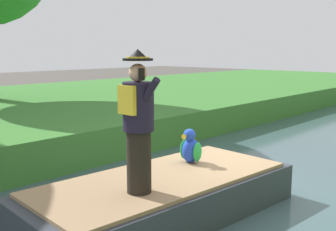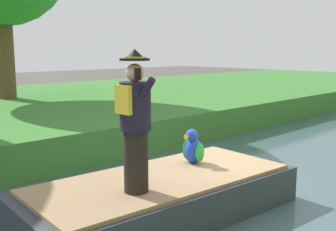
{
  "view_description": "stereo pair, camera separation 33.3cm",
  "coord_description": "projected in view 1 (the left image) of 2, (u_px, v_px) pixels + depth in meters",
  "views": [
    {
      "loc": [
        3.97,
        -5.86,
        2.55
      ],
      "look_at": [
        0.03,
        -1.62,
        1.61
      ],
      "focal_mm": 43.45,
      "sensor_mm": 36.0,
      "label": 1
    },
    {
      "loc": [
        4.21,
        -5.63,
        2.55
      ],
      "look_at": [
        0.03,
        -1.62,
        1.61
      ],
      "focal_mm": 43.45,
      "sensor_mm": 36.0,
      "label": 2
    }
  ],
  "objects": [
    {
      "name": "boat",
      "position": [
        162.0,
        196.0,
        6.01
      ],
      "size": [
        2.1,
        4.32,
        0.61
      ],
      "color": "#333842",
      "rests_on": "canal_water"
    },
    {
      "name": "parrot_plush",
      "position": [
        191.0,
        148.0,
        6.66
      ],
      "size": [
        0.36,
        0.35,
        0.57
      ],
      "color": "blue",
      "rests_on": "boat"
    },
    {
      "name": "grass_bank_near",
      "position": [
        7.0,
        116.0,
        12.98
      ],
      "size": [
        11.54,
        48.0,
        0.89
      ],
      "primitive_type": "cube",
      "color": "#38752D",
      "rests_on": "ground"
    },
    {
      "name": "canal_water",
      "position": [
        228.0,
        190.0,
        7.31
      ],
      "size": [
        5.53,
        48.0,
        0.1
      ],
      "primitive_type": "cube",
      "color": "#3D565B",
      "rests_on": "ground"
    },
    {
      "name": "person_pirate",
      "position": [
        138.0,
        123.0,
        5.16
      ],
      "size": [
        0.61,
        0.42,
        1.85
      ],
      "rotation": [
        0.0,
        0.0,
        -0.28
      ],
      "color": "black",
      "rests_on": "boat"
    },
    {
      "name": "ground_plane",
      "position": [
        228.0,
        193.0,
        7.31
      ],
      "size": [
        80.0,
        80.0,
        0.0
      ],
      "primitive_type": "plane",
      "color": "#4C4742"
    }
  ]
}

